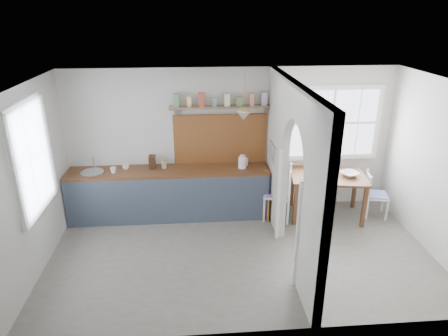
{
  "coord_description": "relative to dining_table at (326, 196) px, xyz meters",
  "views": [
    {
      "loc": [
        -0.68,
        -5.17,
        3.52
      ],
      "look_at": [
        -0.23,
        0.43,
        1.26
      ],
      "focal_mm": 32.0,
      "sensor_mm": 36.0,
      "label": 1
    }
  ],
  "objects": [
    {
      "name": "floor",
      "position": [
        -1.66,
        -1.08,
        -0.4
      ],
      "size": [
        5.8,
        3.2,
        0.01
      ],
      "primitive_type": "cube",
      "color": "gray",
      "rests_on": "ground"
    },
    {
      "name": "ceiling",
      "position": [
        -1.66,
        -1.08,
        2.2
      ],
      "size": [
        5.8,
        3.2,
        0.01
      ],
      "primitive_type": "cube",
      "color": "beige",
      "rests_on": "walls"
    },
    {
      "name": "walls",
      "position": [
        -1.66,
        -1.08,
        0.9
      ],
      "size": [
        5.81,
        3.21,
        2.6
      ],
      "color": "beige",
      "rests_on": "floor"
    },
    {
      "name": "partition",
      "position": [
        -0.96,
        -1.03,
        1.05
      ],
      "size": [
        0.12,
        3.2,
        2.6
      ],
      "color": "beige",
      "rests_on": "floor"
    },
    {
      "name": "kitchen_window",
      "position": [
        -4.53,
        -1.08,
        1.25
      ],
      "size": [
        0.1,
        1.16,
        1.5
      ],
      "primitive_type": null,
      "color": "white",
      "rests_on": "walls"
    },
    {
      "name": "nook_window",
      "position": [
        0.14,
        0.48,
        1.2
      ],
      "size": [
        1.76,
        0.1,
        1.3
      ],
      "primitive_type": null,
      "color": "white",
      "rests_on": "walls"
    },
    {
      "name": "counter",
      "position": [
        -2.79,
        0.24,
        0.06
      ],
      "size": [
        3.5,
        0.6,
        0.9
      ],
      "color": "brown",
      "rests_on": "floor"
    },
    {
      "name": "sink",
      "position": [
        -4.09,
        0.22,
        0.49
      ],
      "size": [
        0.4,
        0.4,
        0.02
      ],
      "primitive_type": "cylinder",
      "color": "#B0B3BA",
      "rests_on": "counter"
    },
    {
      "name": "backsplash",
      "position": [
        -1.86,
        0.49,
        0.95
      ],
      "size": [
        1.65,
        0.03,
        0.9
      ],
      "primitive_type": "cube",
      "color": "brown",
      "rests_on": "walls"
    },
    {
      "name": "shelf",
      "position": [
        -1.86,
        0.41,
        1.61
      ],
      "size": [
        1.75,
        0.2,
        0.21
      ],
      "color": "olive",
      "rests_on": "walls"
    },
    {
      "name": "pendant_lamp",
      "position": [
        -1.51,
        0.07,
        1.48
      ],
      "size": [
        0.26,
        0.26,
        0.16
      ],
      "primitive_type": "cone",
      "color": "beige",
      "rests_on": "ceiling"
    },
    {
      "name": "utensil_rail",
      "position": [
        -1.05,
        -0.18,
        1.05
      ],
      "size": [
        0.02,
        0.5,
        0.02
      ],
      "primitive_type": "cylinder",
      "rotation": [
        1.57,
        0.0,
        0.0
      ],
      "color": "#B0B3BA",
      "rests_on": "partition"
    },
    {
      "name": "dining_table",
      "position": [
        0.0,
        0.0,
        0.0
      ],
      "size": [
        1.39,
        1.04,
        0.8
      ],
      "primitive_type": null,
      "rotation": [
        0.0,
        0.0,
        -0.16
      ],
      "color": "brown",
      "rests_on": "floor"
    },
    {
      "name": "chair_left",
      "position": [
        -0.89,
        -0.01,
        0.1
      ],
      "size": [
        0.55,
        0.55,
        0.99
      ],
      "primitive_type": null,
      "rotation": [
        0.0,
        0.0,
        -1.84
      ],
      "color": "white",
      "rests_on": "floor"
    },
    {
      "name": "chair_right",
      "position": [
        0.9,
        -0.06,
        0.01
      ],
      "size": [
        0.45,
        0.45,
        0.83
      ],
      "primitive_type": null,
      "rotation": [
        0.0,
        0.0,
        1.35
      ],
      "color": "white",
      "rests_on": "floor"
    },
    {
      "name": "kettle",
      "position": [
        -1.5,
        0.21,
        0.62
      ],
      "size": [
        0.2,
        0.17,
        0.23
      ],
      "primitive_type": null,
      "rotation": [
        0.0,
        0.0,
        0.06
      ],
      "color": "white",
      "rests_on": "counter"
    },
    {
      "name": "mug_a",
      "position": [
        -3.71,
        0.15,
        0.55
      ],
      "size": [
        0.14,
        0.14,
        0.1
      ],
      "primitive_type": "imported",
      "rotation": [
        0.0,
        0.0,
        -0.31
      ],
      "color": "white",
      "rests_on": "counter"
    },
    {
      "name": "mug_b",
      "position": [
        -3.52,
        0.29,
        0.55
      ],
      "size": [
        0.15,
        0.15,
        0.09
      ],
      "primitive_type": "imported",
      "rotation": [
        0.0,
        0.0,
        0.35
      ],
      "color": "white",
      "rests_on": "counter"
    },
    {
      "name": "knife_block",
      "position": [
        -3.07,
        0.32,
        0.62
      ],
      "size": [
        0.11,
        0.15,
        0.23
      ],
      "primitive_type": "cube",
      "rotation": [
        0.0,
        0.0,
        -0.05
      ],
      "color": "#442D1B",
      "rests_on": "counter"
    },
    {
      "name": "jar",
      "position": [
        -2.86,
        0.32,
        0.58
      ],
      "size": [
        0.12,
        0.12,
        0.15
      ],
      "primitive_type": "cylinder",
      "rotation": [
        0.0,
        0.0,
        0.43
      ],
      "color": "gray",
      "rests_on": "counter"
    },
    {
      "name": "towel_magenta",
      "position": [
        -1.08,
        -0.1,
        -0.12
      ],
      "size": [
        0.02,
        0.03,
        0.53
      ],
      "primitive_type": "cube",
      "color": "#C6235C",
      "rests_on": "counter"
    },
    {
      "name": "towel_orange",
      "position": [
        -1.08,
        -0.16,
        -0.15
      ],
      "size": [
        0.02,
        0.03,
        0.46
      ],
      "primitive_type": "cube",
      "color": "gold",
      "rests_on": "counter"
    },
    {
      "name": "bowl",
      "position": [
        0.35,
        -0.06,
        0.43
      ],
      "size": [
        0.39,
        0.39,
        0.07
      ],
      "primitive_type": "imported",
      "rotation": [
        0.0,
        0.0,
        0.39
      ],
      "color": "silver",
      "rests_on": "dining_table"
    },
    {
      "name": "table_cup",
      "position": [
        -0.2,
        -0.11,
        0.44
      ],
      "size": [
        0.09,
        0.09,
        0.09
      ],
      "primitive_type": "imported",
      "rotation": [
        0.0,
        0.0,
        -0.0
      ],
      "color": "#679B64",
      "rests_on": "dining_table"
    },
    {
      "name": "plate",
      "position": [
        -0.3,
        -0.0,
        0.41
      ],
      "size": [
        0.25,
        0.25,
        0.02
      ],
      "primitive_type": "cylinder",
      "rotation": [
        0.0,
        0.0,
        0.29
      ],
      "color": "black",
      "rests_on": "dining_table"
    },
    {
      "name": "vase",
      "position": [
        0.08,
        0.18,
        0.49
      ],
      "size": [
        0.24,
        0.24,
        0.19
      ],
      "primitive_type": "imported",
      "rotation": [
        0.0,
        0.0,
        0.4
      ],
      "color": "#382249",
      "rests_on": "dining_table"
    }
  ]
}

